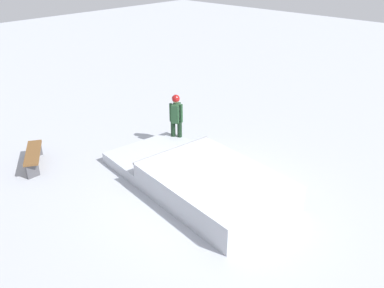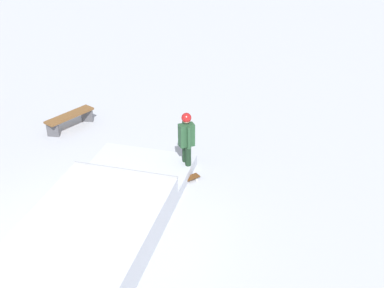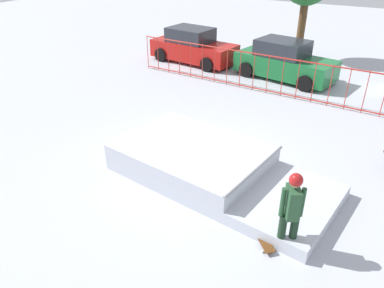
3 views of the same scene
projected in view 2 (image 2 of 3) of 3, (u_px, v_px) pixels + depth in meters
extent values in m
plane|color=#B2B7C1|center=(88.00, 239.00, 10.01)|extent=(60.00, 60.00, 0.00)
cube|color=silver|center=(93.00, 229.00, 9.73)|extent=(3.91, 3.05, 0.70)
cube|color=silver|center=(140.00, 170.00, 12.11)|extent=(2.13, 2.82, 0.30)
cylinder|color=gray|center=(125.00, 170.00, 11.08)|extent=(0.42, 2.59, 0.08)
cylinder|color=black|center=(185.00, 157.00, 12.17)|extent=(0.15, 0.15, 0.82)
cylinder|color=black|center=(188.00, 161.00, 11.99)|extent=(0.15, 0.15, 0.82)
cube|color=#264C2D|center=(187.00, 135.00, 11.74)|extent=(0.38, 0.44, 0.60)
cylinder|color=#264C2D|center=(184.00, 132.00, 11.88)|extent=(0.09, 0.09, 0.60)
cylinder|color=#264C2D|center=(189.00, 138.00, 11.60)|extent=(0.09, 0.09, 0.60)
sphere|color=tan|center=(186.00, 119.00, 11.52)|extent=(0.22, 0.22, 0.22)
sphere|color=#A51919|center=(186.00, 118.00, 11.50)|extent=(0.25, 0.25, 0.25)
cube|color=#593314|center=(185.00, 180.00, 11.85)|extent=(0.69, 0.72, 0.02)
cylinder|color=silver|center=(192.00, 176.00, 12.10)|extent=(0.06, 0.06, 0.06)
cylinder|color=silver|center=(197.00, 180.00, 11.94)|extent=(0.06, 0.06, 0.06)
cylinder|color=silver|center=(174.00, 183.00, 11.82)|extent=(0.06, 0.06, 0.06)
cylinder|color=silver|center=(179.00, 187.00, 11.65)|extent=(0.06, 0.06, 0.06)
cube|color=brown|center=(70.00, 115.00, 14.27)|extent=(1.57, 1.19, 0.06)
cube|color=#4C4C51|center=(87.00, 115.00, 14.83)|extent=(0.08, 0.36, 0.42)
cube|color=#4C4C51|center=(53.00, 130.00, 13.95)|extent=(0.08, 0.36, 0.42)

